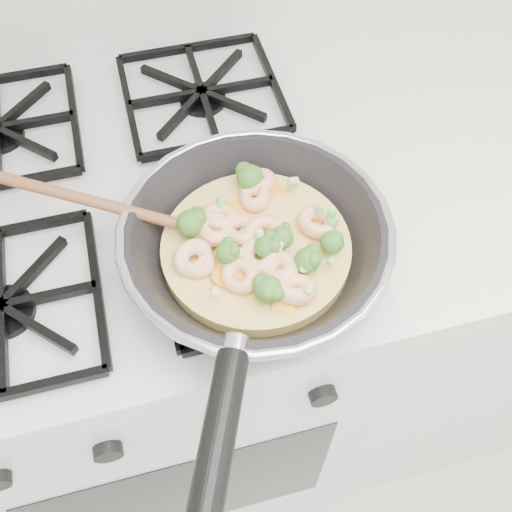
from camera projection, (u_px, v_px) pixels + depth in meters
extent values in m
cube|color=silver|center=(161.00, 341.00, 1.17)|extent=(0.60, 0.60, 0.90)
cube|color=black|center=(191.00, 496.00, 1.01)|extent=(0.48, 0.00, 0.40)
cube|color=black|center=(116.00, 189.00, 0.79)|extent=(0.56, 0.56, 0.02)
torus|color=silver|center=(256.00, 231.00, 0.67)|extent=(0.32, 0.32, 0.01)
cylinder|color=black|center=(217.00, 447.00, 0.53)|extent=(0.10, 0.18, 0.03)
cylinder|color=#F2D169|center=(256.00, 249.00, 0.70)|extent=(0.22, 0.22, 0.02)
ellipsoid|color=brown|center=(214.00, 232.00, 0.69)|extent=(0.07, 0.06, 0.02)
cylinder|color=brown|center=(86.00, 200.00, 0.68)|extent=(0.26, 0.13, 0.06)
torus|color=#FFC696|center=(265.00, 233.00, 0.68)|extent=(0.06, 0.06, 0.03)
torus|color=#FFC696|center=(260.00, 257.00, 0.67)|extent=(0.07, 0.07, 0.03)
torus|color=#FFC696|center=(193.00, 258.00, 0.67)|extent=(0.07, 0.07, 0.03)
torus|color=#FFC696|center=(220.00, 218.00, 0.70)|extent=(0.07, 0.07, 0.02)
torus|color=#FFC696|center=(240.00, 230.00, 0.69)|extent=(0.06, 0.06, 0.02)
torus|color=#FFC696|center=(240.00, 276.00, 0.65)|extent=(0.07, 0.07, 0.03)
torus|color=#FFC696|center=(215.00, 229.00, 0.69)|extent=(0.06, 0.06, 0.03)
torus|color=#FFC696|center=(195.00, 261.00, 0.66)|extent=(0.07, 0.07, 0.03)
torus|color=#FFC696|center=(279.00, 269.00, 0.66)|extent=(0.06, 0.06, 0.03)
torus|color=#FFC696|center=(255.00, 196.00, 0.72)|extent=(0.06, 0.06, 0.03)
torus|color=#FFC696|center=(318.00, 223.00, 0.69)|extent=(0.07, 0.07, 0.02)
torus|color=#FFC696|center=(295.00, 289.00, 0.64)|extent=(0.06, 0.07, 0.03)
torus|color=#FFC696|center=(257.00, 182.00, 0.73)|extent=(0.06, 0.07, 0.03)
ellipsoid|color=#467F29|center=(190.00, 224.00, 0.68)|extent=(0.04, 0.04, 0.03)
ellipsoid|color=#467F29|center=(250.00, 178.00, 0.72)|extent=(0.04, 0.04, 0.03)
ellipsoid|color=#467F29|center=(332.00, 242.00, 0.66)|extent=(0.04, 0.04, 0.03)
ellipsoid|color=#467F29|center=(266.00, 247.00, 0.66)|extent=(0.04, 0.04, 0.03)
ellipsoid|color=#467F29|center=(282.00, 237.00, 0.67)|extent=(0.04, 0.04, 0.03)
ellipsoid|color=#467F29|center=(228.00, 253.00, 0.66)|extent=(0.04, 0.04, 0.03)
ellipsoid|color=#467F29|center=(268.00, 289.00, 0.63)|extent=(0.04, 0.04, 0.03)
ellipsoid|color=#467F29|center=(307.00, 260.00, 0.65)|extent=(0.04, 0.04, 0.03)
cylinder|color=#FFA820|center=(287.00, 275.00, 0.66)|extent=(0.03, 0.03, 0.01)
cylinder|color=#FFA820|center=(246.00, 282.00, 0.66)|extent=(0.03, 0.03, 0.01)
cylinder|color=#FFA820|center=(277.00, 269.00, 0.67)|extent=(0.04, 0.04, 0.01)
cylinder|color=#FFA820|center=(256.00, 233.00, 0.69)|extent=(0.03, 0.03, 0.01)
cylinder|color=#FFA820|center=(284.00, 309.00, 0.64)|extent=(0.03, 0.03, 0.01)
cylinder|color=#FFA820|center=(224.00, 277.00, 0.66)|extent=(0.03, 0.03, 0.01)
cylinder|color=#FFA820|center=(282.00, 233.00, 0.69)|extent=(0.04, 0.04, 0.01)
cylinder|color=#FFA820|center=(276.00, 232.00, 0.70)|extent=(0.03, 0.03, 0.01)
cylinder|color=#FFA820|center=(198.00, 217.00, 0.71)|extent=(0.03, 0.03, 0.01)
cylinder|color=#FFA820|center=(249.00, 280.00, 0.66)|extent=(0.03, 0.03, 0.01)
cylinder|color=#FFA820|center=(233.00, 213.00, 0.71)|extent=(0.04, 0.04, 0.01)
cylinder|color=#FFA820|center=(220.00, 269.00, 0.67)|extent=(0.03, 0.03, 0.01)
cylinder|color=#FFA820|center=(271.00, 188.00, 0.73)|extent=(0.03, 0.03, 0.01)
cylinder|color=#FFA820|center=(326.00, 220.00, 0.71)|extent=(0.03, 0.03, 0.01)
cylinder|color=#5EBD4B|center=(257.00, 174.00, 0.72)|extent=(0.01, 0.01, 0.01)
cylinder|color=#5EBD4B|center=(331.00, 261.00, 0.65)|extent=(0.01, 0.01, 0.01)
cylinder|color=beige|center=(309.00, 289.00, 0.62)|extent=(0.01, 0.01, 0.01)
cylinder|color=#5EBD4B|center=(331.00, 214.00, 0.68)|extent=(0.01, 0.01, 0.01)
cylinder|color=#5EBD4B|center=(303.00, 268.00, 0.64)|extent=(0.01, 0.01, 0.01)
cylinder|color=beige|center=(293.00, 181.00, 0.71)|extent=(0.01, 0.01, 0.01)
cylinder|color=#5EBD4B|center=(244.00, 232.00, 0.68)|extent=(0.01, 0.01, 0.01)
cylinder|color=beige|center=(261.00, 235.00, 0.66)|extent=(0.01, 0.01, 0.01)
cylinder|color=beige|center=(240.00, 254.00, 0.66)|extent=(0.01, 0.01, 0.01)
cylinder|color=beige|center=(215.00, 290.00, 0.63)|extent=(0.01, 0.01, 0.01)
cylinder|color=#5EBD4B|center=(318.00, 210.00, 0.69)|extent=(0.01, 0.01, 0.01)
cylinder|color=#5EBD4B|center=(331.00, 225.00, 0.68)|extent=(0.01, 0.01, 0.01)
cylinder|color=beige|center=(335.00, 218.00, 0.69)|extent=(0.01, 0.01, 0.01)
cylinder|color=beige|center=(278.00, 246.00, 0.66)|extent=(0.01, 0.01, 0.01)
cylinder|color=#5EBD4B|center=(292.00, 184.00, 0.72)|extent=(0.01, 0.01, 0.01)
cylinder|color=beige|center=(236.00, 251.00, 0.65)|extent=(0.01, 0.01, 0.01)
cylinder|color=#5EBD4B|center=(221.00, 203.00, 0.70)|extent=(0.01, 0.01, 0.01)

